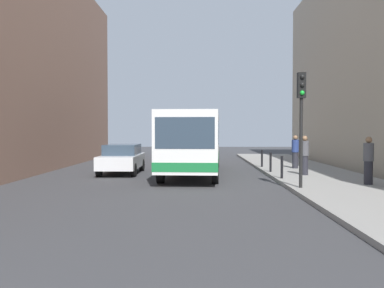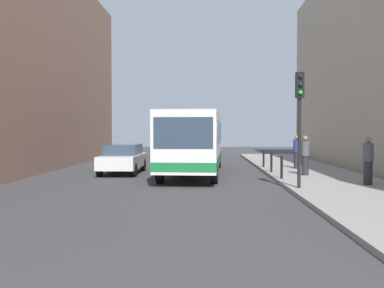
{
  "view_description": "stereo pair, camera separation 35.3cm",
  "coord_description": "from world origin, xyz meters",
  "px_view_note": "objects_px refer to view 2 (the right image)",
  "views": [
    {
      "loc": [
        -0.1,
        -17.59,
        2.2
      ],
      "look_at": [
        -0.4,
        2.16,
        1.57
      ],
      "focal_mm": 40.56,
      "sensor_mm": 36.0,
      "label": 1
    },
    {
      "loc": [
        0.25,
        -17.58,
        2.2
      ],
      "look_at": [
        -0.4,
        2.16,
        1.57
      ],
      "focal_mm": 40.56,
      "sensor_mm": 36.0,
      "label": 2
    }
  ],
  "objects_px": {
    "traffic_light": "(300,108)",
    "pedestrian_near_signal": "(368,161)",
    "car_beside_bus": "(123,158)",
    "car_behind_bus": "(193,149)",
    "bollard_mid": "(271,162)",
    "bus": "(194,140)",
    "pedestrian_mid_sidewalk": "(305,155)",
    "bollard_near": "(282,167)",
    "bollard_far": "(264,158)",
    "pedestrian_far_sidewalk": "(297,152)"
  },
  "relations": [
    {
      "from": "bollard_near",
      "to": "bollard_mid",
      "type": "height_order",
      "value": "same"
    },
    {
      "from": "bollard_far",
      "to": "bollard_mid",
      "type": "bearing_deg",
      "value": -90.0
    },
    {
      "from": "car_beside_bus",
      "to": "pedestrian_mid_sidewalk",
      "type": "xyz_separation_m",
      "value": [
        8.75,
        -1.99,
        0.27
      ]
    },
    {
      "from": "bollard_mid",
      "to": "pedestrian_far_sidewalk",
      "type": "xyz_separation_m",
      "value": [
        1.66,
        2.03,
        0.42
      ]
    },
    {
      "from": "traffic_light",
      "to": "pedestrian_far_sidewalk",
      "type": "bearing_deg",
      "value": 78.85
    },
    {
      "from": "bollard_near",
      "to": "pedestrian_mid_sidewalk",
      "type": "bearing_deg",
      "value": 47.45
    },
    {
      "from": "bollard_mid",
      "to": "pedestrian_near_signal",
      "type": "xyz_separation_m",
      "value": [
        2.88,
        -4.92,
        0.44
      ]
    },
    {
      "from": "pedestrian_mid_sidewalk",
      "to": "car_beside_bus",
      "type": "bearing_deg",
      "value": 96.07
    },
    {
      "from": "bollard_far",
      "to": "pedestrian_near_signal",
      "type": "relative_size",
      "value": 0.52
    },
    {
      "from": "bus",
      "to": "pedestrian_mid_sidewalk",
      "type": "xyz_separation_m",
      "value": [
        5.11,
        -1.96,
        -0.67
      ]
    },
    {
      "from": "traffic_light",
      "to": "pedestrian_near_signal",
      "type": "relative_size",
      "value": 2.26
    },
    {
      "from": "car_behind_bus",
      "to": "pedestrian_mid_sidewalk",
      "type": "distance_m",
      "value": 14.66
    },
    {
      "from": "car_beside_bus",
      "to": "traffic_light",
      "type": "relative_size",
      "value": 1.07
    },
    {
      "from": "pedestrian_near_signal",
      "to": "bollard_near",
      "type": "bearing_deg",
      "value": -15.29
    },
    {
      "from": "traffic_light",
      "to": "car_beside_bus",
      "type": "bearing_deg",
      "value": 139.58
    },
    {
      "from": "bollard_mid",
      "to": "pedestrian_mid_sidewalk",
      "type": "distance_m",
      "value": 2.02
    },
    {
      "from": "bus",
      "to": "pedestrian_near_signal",
      "type": "xyz_separation_m",
      "value": [
        6.68,
        -5.41,
        -0.66
      ]
    },
    {
      "from": "car_behind_bus",
      "to": "pedestrian_mid_sidewalk",
      "type": "relative_size",
      "value": 2.46
    },
    {
      "from": "bus",
      "to": "bollard_mid",
      "type": "height_order",
      "value": "bus"
    },
    {
      "from": "bollard_near",
      "to": "bollard_mid",
      "type": "xyz_separation_m",
      "value": [
        0.0,
        2.9,
        0.0
      ]
    },
    {
      "from": "car_behind_bus",
      "to": "pedestrian_far_sidewalk",
      "type": "height_order",
      "value": "pedestrian_far_sidewalk"
    },
    {
      "from": "bollard_far",
      "to": "pedestrian_mid_sidewalk",
      "type": "xyz_separation_m",
      "value": [
        1.31,
        -4.37,
        0.43
      ]
    },
    {
      "from": "traffic_light",
      "to": "bus",
      "type": "bearing_deg",
      "value": 121.4
    },
    {
      "from": "traffic_light",
      "to": "bollard_mid",
      "type": "height_order",
      "value": "traffic_light"
    },
    {
      "from": "bollard_near",
      "to": "pedestrian_far_sidewalk",
      "type": "distance_m",
      "value": 5.22
    },
    {
      "from": "car_beside_bus",
      "to": "pedestrian_near_signal",
      "type": "height_order",
      "value": "pedestrian_near_signal"
    },
    {
      "from": "car_beside_bus",
      "to": "pedestrian_far_sidewalk",
      "type": "xyz_separation_m",
      "value": [
        9.1,
        1.5,
        0.26
      ]
    },
    {
      "from": "bollard_mid",
      "to": "pedestrian_far_sidewalk",
      "type": "height_order",
      "value": "pedestrian_far_sidewalk"
    },
    {
      "from": "bus",
      "to": "pedestrian_near_signal",
      "type": "relative_size",
      "value": 6.14
    },
    {
      "from": "bollard_far",
      "to": "bus",
      "type": "bearing_deg",
      "value": -147.62
    },
    {
      "from": "car_beside_bus",
      "to": "bollard_mid",
      "type": "height_order",
      "value": "car_beside_bus"
    },
    {
      "from": "bollard_mid",
      "to": "pedestrian_mid_sidewalk",
      "type": "height_order",
      "value": "pedestrian_mid_sidewalk"
    },
    {
      "from": "car_behind_bus",
      "to": "pedestrian_near_signal",
      "type": "height_order",
      "value": "pedestrian_near_signal"
    },
    {
      "from": "traffic_light",
      "to": "pedestrian_mid_sidewalk",
      "type": "bearing_deg",
      "value": 74.7
    },
    {
      "from": "car_behind_bus",
      "to": "pedestrian_far_sidewalk",
      "type": "xyz_separation_m",
      "value": [
        5.86,
        -10.09,
        0.26
      ]
    },
    {
      "from": "bus",
      "to": "car_behind_bus",
      "type": "distance_m",
      "value": 11.67
    },
    {
      "from": "bollard_far",
      "to": "pedestrian_mid_sidewalk",
      "type": "relative_size",
      "value": 0.53
    },
    {
      "from": "car_behind_bus",
      "to": "bollard_near",
      "type": "height_order",
      "value": "car_behind_bus"
    },
    {
      "from": "bollard_near",
      "to": "bus",
      "type": "bearing_deg",
      "value": 138.28
    },
    {
      "from": "bollard_near",
      "to": "pedestrian_near_signal",
      "type": "bearing_deg",
      "value": -35.08
    },
    {
      "from": "car_behind_bus",
      "to": "bollard_near",
      "type": "distance_m",
      "value": 15.59
    },
    {
      "from": "pedestrian_near_signal",
      "to": "pedestrian_far_sidewalk",
      "type": "distance_m",
      "value": 7.06
    },
    {
      "from": "car_beside_bus",
      "to": "car_behind_bus",
      "type": "distance_m",
      "value": 12.04
    },
    {
      "from": "car_behind_bus",
      "to": "traffic_light",
      "type": "height_order",
      "value": "traffic_light"
    },
    {
      "from": "traffic_light",
      "to": "pedestrian_near_signal",
      "type": "xyz_separation_m",
      "value": [
        2.78,
        0.98,
        -1.94
      ]
    },
    {
      "from": "car_beside_bus",
      "to": "pedestrian_near_signal",
      "type": "relative_size",
      "value": 2.43
    },
    {
      "from": "car_behind_bus",
      "to": "pedestrian_mid_sidewalk",
      "type": "xyz_separation_m",
      "value": [
        5.51,
        -13.59,
        0.27
      ]
    },
    {
      "from": "car_behind_bus",
      "to": "bollard_mid",
      "type": "xyz_separation_m",
      "value": [
        4.2,
        -12.12,
        -0.16
      ]
    },
    {
      "from": "car_beside_bus",
      "to": "bollard_near",
      "type": "xyz_separation_m",
      "value": [
        7.44,
        -3.42,
        -0.16
      ]
    },
    {
      "from": "pedestrian_near_signal",
      "to": "bollard_mid",
      "type": "bearing_deg",
      "value": -39.88
    }
  ]
}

